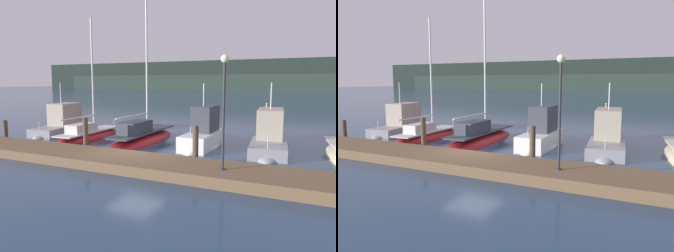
# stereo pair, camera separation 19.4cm
# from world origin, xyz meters

# --- Properties ---
(ground_plane) EXTENTS (400.00, 400.00, 0.00)m
(ground_plane) POSITION_xyz_m (0.00, 0.00, 0.00)
(ground_plane) COLOR navy
(dock) EXTENTS (28.25, 2.80, 0.45)m
(dock) POSITION_xyz_m (0.00, -1.51, 0.23)
(dock) COLOR brown
(dock) RESTS_ON ground
(mooring_pile_0) EXTENTS (0.28, 0.28, 1.45)m
(mooring_pile_0) POSITION_xyz_m (-9.73, 0.14, 0.73)
(mooring_pile_0) COLOR #4C3D2D
(mooring_pile_0) RESTS_ON ground
(mooring_pile_1) EXTENTS (0.28, 0.28, 1.92)m
(mooring_pile_1) POSITION_xyz_m (-3.24, 0.14, 0.96)
(mooring_pile_1) COLOR #4C3D2D
(mooring_pile_1) RESTS_ON ground
(mooring_pile_2) EXTENTS (0.28, 0.28, 1.86)m
(mooring_pile_2) POSITION_xyz_m (3.24, 0.14, 0.93)
(mooring_pile_2) COLOR #4C3D2D
(mooring_pile_2) RESTS_ON ground
(motorboat_berth_1) EXTENTS (2.86, 6.04, 4.31)m
(motorboat_berth_1) POSITION_xyz_m (-9.54, 4.93, 0.43)
(motorboat_berth_1) COLOR gray
(motorboat_berth_1) RESTS_ON ground
(sailboat_berth_2) EXTENTS (2.05, 6.99, 8.75)m
(sailboat_berth_2) POSITION_xyz_m (-5.83, 3.55, 0.12)
(sailboat_berth_2) COLOR red
(sailboat_berth_2) RESTS_ON ground
(sailboat_berth_3) EXTENTS (2.23, 8.18, 11.86)m
(sailboat_berth_3) POSITION_xyz_m (-1.97, 4.11, 0.19)
(sailboat_berth_3) COLOR red
(sailboat_berth_3) RESTS_ON ground
(motorboat_berth_4) EXTENTS (1.84, 4.96, 4.35)m
(motorboat_berth_4) POSITION_xyz_m (2.12, 4.35, 0.48)
(motorboat_berth_4) COLOR white
(motorboat_berth_4) RESTS_ON ground
(motorboat_berth_5) EXTENTS (2.86, 6.92, 4.45)m
(motorboat_berth_5) POSITION_xyz_m (5.82, 5.19, 0.41)
(motorboat_berth_5) COLOR gray
(motorboat_berth_5) RESTS_ON ground
(channel_buoy) EXTENTS (1.09, 1.09, 1.90)m
(channel_buoy) POSITION_xyz_m (3.60, 17.72, 0.70)
(channel_buoy) COLOR gold
(channel_buoy) RESTS_ON ground
(dock_lamppost) EXTENTS (0.32, 0.32, 4.46)m
(dock_lamppost) POSITION_xyz_m (5.09, -1.70, 3.39)
(dock_lamppost) COLOR #2D2D33
(dock_lamppost) RESTS_ON dock
(hillside_backdrop) EXTENTS (240.00, 23.00, 12.34)m
(hillside_backdrop) POSITION_xyz_m (-4.50, 120.01, 5.69)
(hillside_backdrop) COLOR #1E2823
(hillside_backdrop) RESTS_ON ground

